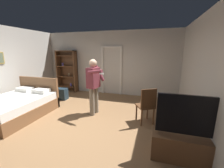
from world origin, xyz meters
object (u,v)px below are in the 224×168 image
tv_flatscreen (190,144)px  suitcase_dark (61,94)px  wooden_chair (147,104)px  laptop (170,100)px  bed (18,106)px  bottle_on_table (178,100)px  bookshelf (67,70)px  person_blue_shirt (94,84)px  side_table (170,111)px

tv_flatscreen → suitcase_dark: (-4.25, 2.18, -0.11)m
tv_flatscreen → wooden_chair: (-0.83, 1.14, 0.20)m
laptop → wooden_chair: 0.59m
bed → bottle_on_table: size_ratio=8.50×
suitcase_dark → bed: bearing=-104.6°
suitcase_dark → laptop: bearing=-19.0°
bookshelf → tv_flatscreen: 5.84m
bed → bookshelf: (-0.11, 2.83, 0.73)m
bed → suitcase_dark: bed is taller
laptop → person_blue_shirt: person_blue_shirt is taller
side_table → suitcase_dark: (-3.99, 1.11, -0.25)m
side_table → bottle_on_table: 0.36m
bookshelf → wooden_chair: bookshelf is taller
laptop → side_table: bearing=55.3°
wooden_chair → person_blue_shirt: bearing=173.7°
side_table → person_blue_shirt: size_ratio=0.42×
bookshelf → suitcase_dark: bearing=-69.6°
side_table → laptop: bearing=-124.7°
wooden_chair → suitcase_dark: (-3.42, 1.03, -0.32)m
bed → laptop: bearing=6.2°
side_table → bottle_on_table: size_ratio=3.00×
bed → wooden_chair: bearing=8.8°
bed → side_table: (4.33, 0.51, 0.17)m
tv_flatscreen → suitcase_dark: bearing=152.8°
wooden_chair → person_blue_shirt: (-1.57, 0.17, 0.42)m
bottle_on_table → bookshelf: bearing=152.4°
side_table → wooden_chair: (-0.57, 0.07, 0.07)m
bed → tv_flatscreen: size_ratio=1.53×
bottle_on_table → suitcase_dark: (-4.13, 1.19, -0.57)m
person_blue_shirt → suitcase_dark: bearing=155.0°
suitcase_dark → tv_flatscreen: bearing=-29.9°
tv_flatscreen → person_blue_shirt: size_ratio=0.77×
bottle_on_table → wooden_chair: 0.77m
tv_flatscreen → bed: bearing=173.0°
person_blue_shirt → laptop: bearing=-7.8°
bed → laptop: 4.35m
side_table → laptop: size_ratio=2.12×
tv_flatscreen → person_blue_shirt: (-2.40, 1.32, 0.63)m
bed → wooden_chair: (3.76, 0.58, 0.24)m
bed → suitcase_dark: (0.34, 1.62, -0.08)m
bookshelf → suitcase_dark: bookshelf is taller
wooden_chair → bookshelf: bearing=149.9°
bed → bottle_on_table: bearing=5.5°
bottle_on_table → bed: bearing=-174.5°
side_table → person_blue_shirt: bearing=173.5°
side_table → person_blue_shirt: (-2.14, 0.25, 0.49)m
side_table → suitcase_dark: size_ratio=1.39×
person_blue_shirt → suitcase_dark: (-1.85, 0.86, -0.74)m
bookshelf → person_blue_shirt: bearing=-42.0°
bottle_on_table → suitcase_dark: bottle_on_table is taller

